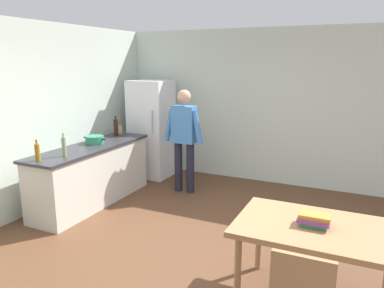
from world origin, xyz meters
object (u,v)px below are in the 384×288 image
utensil_jar (119,129)px  bottle_oil_amber (37,152)px  person (184,134)px  bottle_vinegar_tall (64,146)px  book_stack (314,220)px  refrigerator (152,129)px  dining_table (317,234)px  bottle_wine_dark (116,127)px  cooking_pot (95,140)px

utensil_jar → bottle_oil_amber: 1.97m
person → bottle_oil_amber: (-1.09, -2.00, 0.04)m
utensil_jar → bottle_vinegar_tall: bearing=-79.6°
book_stack → bottle_vinegar_tall: bearing=171.8°
refrigerator → utensil_jar: bearing=-116.6°
refrigerator → book_stack: size_ratio=6.65×
person → book_stack: person is taller
utensil_jar → person: bearing=2.1°
dining_table → bottle_wine_dark: bearing=151.7°
dining_table → person: bearing=137.6°
bottle_oil_amber → bottle_wine_dark: (-0.07, 1.74, 0.03)m
refrigerator → dining_table: refrigerator is taller
refrigerator → dining_table: bearing=-39.3°
book_stack → utensil_jar: bearing=149.4°
refrigerator → book_stack: (3.27, -2.71, -0.10)m
cooking_pot → utensil_jar: utensil_jar is taller
refrigerator → utensil_jar: refrigerator is taller
utensil_jar → bottle_oil_amber: size_ratio=1.14×
dining_table → book_stack: book_stack is taller
refrigerator → bottle_oil_amber: refrigerator is taller
dining_table → bottle_oil_amber: 3.46m
refrigerator → bottle_wine_dark: (-0.21, -0.82, 0.15)m
bottle_wine_dark → bottle_vinegar_tall: bottle_wine_dark is taller
utensil_jar → bottle_vinegar_tall: same height
refrigerator → utensil_jar: size_ratio=5.62×
person → dining_table: 3.20m
book_stack → bottle_wine_dark: bearing=151.4°
person → utensil_jar: (-1.25, -0.04, 0.00)m
bottle_vinegar_tall → book_stack: 3.31m
person → bottle_vinegar_tall: person is taller
refrigerator → bottle_vinegar_tall: (0.00, -2.24, 0.14)m
person → dining_table: person is taller
bottle_wine_dark → book_stack: bearing=-28.6°
refrigerator → person: size_ratio=1.06×
dining_table → bottle_vinegar_tall: (-3.30, 0.46, 0.36)m
dining_table → cooking_pot: (-3.45, 1.26, 0.29)m
dining_table → bottle_wine_dark: 4.00m
bottle_oil_amber → book_stack: bottle_oil_amber is taller
person → utensil_jar: size_ratio=5.31×
cooking_pot → utensil_jar: bearing=100.1°
dining_table → bottle_vinegar_tall: size_ratio=4.37×
dining_table → refrigerator: bearing=140.7°
bottle_oil_amber → bottle_wine_dark: bearing=92.3°
person → book_stack: (2.32, -2.15, -0.17)m
cooking_pot → utensil_jar: 0.85m
bottle_oil_amber → bottle_vinegar_tall: bottle_vinegar_tall is taller
utensil_jar → cooking_pot: bearing=-79.9°
person → cooking_pot: person is taller
refrigerator → bottle_vinegar_tall: bearing=-90.0°
person → dining_table: (2.35, -2.15, -0.31)m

